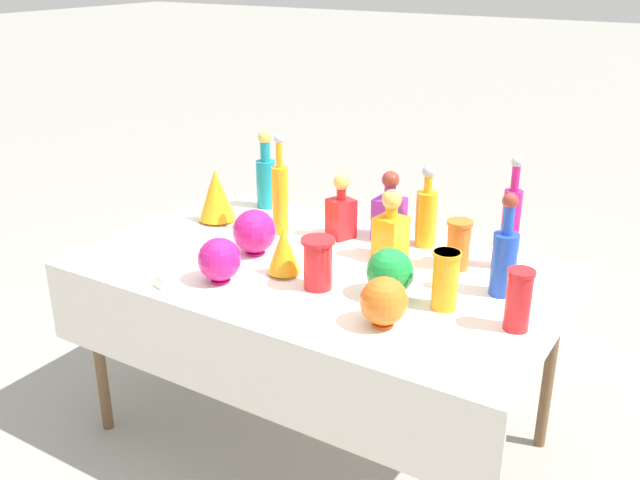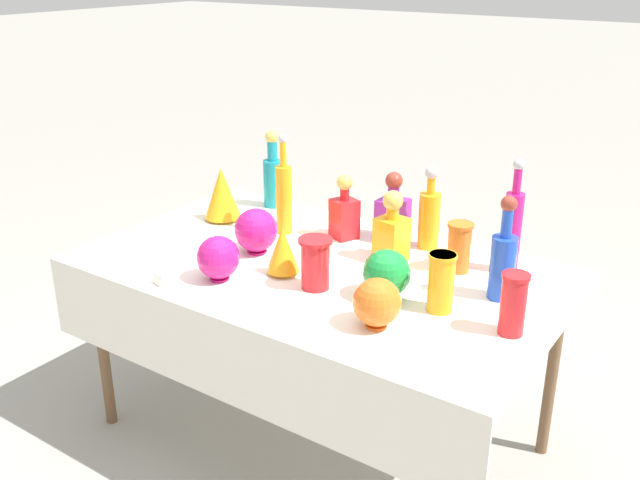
% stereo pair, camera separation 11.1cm
% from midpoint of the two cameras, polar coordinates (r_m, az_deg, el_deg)
% --- Properties ---
extents(ground_plane, '(40.00, 40.00, 0.00)m').
position_cam_midpoint_polar(ground_plane, '(3.01, -1.09, -15.36)').
color(ground_plane, gray).
extents(display_table, '(1.75, 1.04, 0.76)m').
position_cam_midpoint_polar(display_table, '(2.62, -1.62, -3.47)').
color(display_table, white).
rests_on(display_table, ground).
extents(tall_bottle_0, '(0.09, 0.09, 0.35)m').
position_cam_midpoint_polar(tall_bottle_0, '(3.19, -5.34, 5.08)').
color(tall_bottle_0, teal).
rests_on(tall_bottle_0, display_table).
extents(tall_bottle_1, '(0.06, 0.06, 0.42)m').
position_cam_midpoint_polar(tall_bottle_1, '(2.61, 13.83, 1.26)').
color(tall_bottle_1, '#C61972').
rests_on(tall_bottle_1, display_table).
extents(tall_bottle_2, '(0.08, 0.08, 0.33)m').
position_cam_midpoint_polar(tall_bottle_2, '(2.77, 7.38, 2.07)').
color(tall_bottle_2, orange).
rests_on(tall_bottle_2, display_table).
extents(tall_bottle_3, '(0.08, 0.08, 0.36)m').
position_cam_midpoint_polar(tall_bottle_3, '(2.41, 13.29, -1.30)').
color(tall_bottle_3, blue).
rests_on(tall_bottle_3, display_table).
extents(tall_bottle_4, '(0.07, 0.07, 0.41)m').
position_cam_midpoint_polar(tall_bottle_4, '(2.87, -4.32, 3.51)').
color(tall_bottle_4, orange).
rests_on(tall_bottle_4, display_table).
extents(square_decanter_0, '(0.11, 0.11, 0.28)m').
position_cam_midpoint_polar(square_decanter_0, '(2.83, 4.46, 2.23)').
color(square_decanter_0, purple).
rests_on(square_decanter_0, display_table).
extents(square_decanter_1, '(0.12, 0.12, 0.26)m').
position_cam_midpoint_polar(square_decanter_1, '(2.84, 0.58, 2.26)').
color(square_decanter_1, red).
rests_on(square_decanter_1, display_table).
extents(square_decanter_2, '(0.12, 0.12, 0.27)m').
position_cam_midpoint_polar(square_decanter_2, '(2.64, 4.48, 0.80)').
color(square_decanter_2, orange).
rests_on(square_decanter_2, display_table).
extents(slender_vase_0, '(0.09, 0.09, 0.20)m').
position_cam_midpoint_polar(slender_vase_0, '(2.21, 14.23, -4.55)').
color(slender_vase_0, red).
rests_on(slender_vase_0, display_table).
extents(slender_vase_1, '(0.09, 0.09, 0.20)m').
position_cam_midpoint_polar(slender_vase_1, '(2.30, 8.63, -3.07)').
color(slender_vase_1, orange).
rests_on(slender_vase_1, display_table).
extents(slender_vase_2, '(0.09, 0.09, 0.18)m').
position_cam_midpoint_polar(slender_vase_2, '(2.60, 9.84, -0.27)').
color(slender_vase_2, orange).
rests_on(slender_vase_2, display_table).
extents(slender_vase_3, '(0.12, 0.12, 0.18)m').
position_cam_midpoint_polar(slender_vase_3, '(2.41, -1.48, -1.75)').
color(slender_vase_3, red).
rests_on(slender_vase_3, display_table).
extents(fluted_vase_0, '(0.12, 0.12, 0.18)m').
position_cam_midpoint_polar(fluted_vase_0, '(2.52, -4.19, -0.84)').
color(fluted_vase_0, orange).
rests_on(fluted_vase_0, display_table).
extents(fluted_vase_1, '(0.16, 0.16, 0.23)m').
position_cam_midpoint_polar(fluted_vase_1, '(3.05, -9.34, 3.60)').
color(fluted_vase_1, orange).
rests_on(fluted_vase_1, display_table).
extents(round_bowl_0, '(0.15, 0.15, 0.16)m').
position_cam_midpoint_polar(round_bowl_0, '(2.18, 3.67, -4.92)').
color(round_bowl_0, orange).
rests_on(round_bowl_0, display_table).
extents(round_bowl_1, '(0.16, 0.16, 0.17)m').
position_cam_midpoint_polar(round_bowl_1, '(2.36, 4.29, -2.59)').
color(round_bowl_1, '#198C38').
rests_on(round_bowl_1, display_table).
extents(round_bowl_2, '(0.15, 0.15, 0.16)m').
position_cam_midpoint_polar(round_bowl_2, '(2.49, -9.32, -1.56)').
color(round_bowl_2, '#C61972').
rests_on(round_bowl_2, display_table).
extents(round_bowl_3, '(0.17, 0.17, 0.17)m').
position_cam_midpoint_polar(round_bowl_3, '(2.70, -6.44, 0.68)').
color(round_bowl_3, '#C61972').
rests_on(round_bowl_3, display_table).
extents(price_tag_left, '(0.06, 0.03, 0.04)m').
position_cam_midpoint_polar(price_tag_left, '(2.51, -14.01, -3.37)').
color(price_tag_left, white).
rests_on(price_tag_left, display_table).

